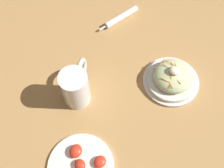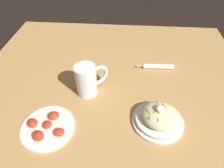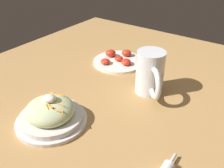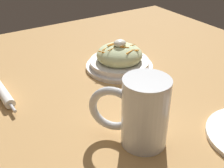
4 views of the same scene
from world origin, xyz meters
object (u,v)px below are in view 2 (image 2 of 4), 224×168
(salad_plate, at_px, (159,117))
(tomato_plate, at_px, (47,127))
(beer_mug, at_px, (87,81))
(napkin_roll, at_px, (158,66))

(salad_plate, bearing_deg, tomato_plate, 98.33)
(salad_plate, xyz_separation_m, tomato_plate, (-0.07, 0.45, -0.02))
(beer_mug, height_order, napkin_roll, beer_mug)
(salad_plate, distance_m, napkin_roll, 0.36)
(napkin_roll, bearing_deg, salad_plate, 174.42)
(beer_mug, height_order, tomato_plate, beer_mug)
(tomato_plate, bearing_deg, napkin_roll, -48.68)
(salad_plate, bearing_deg, napkin_roll, -5.58)
(tomato_plate, bearing_deg, salad_plate, -81.67)
(salad_plate, bearing_deg, beer_mug, 63.77)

